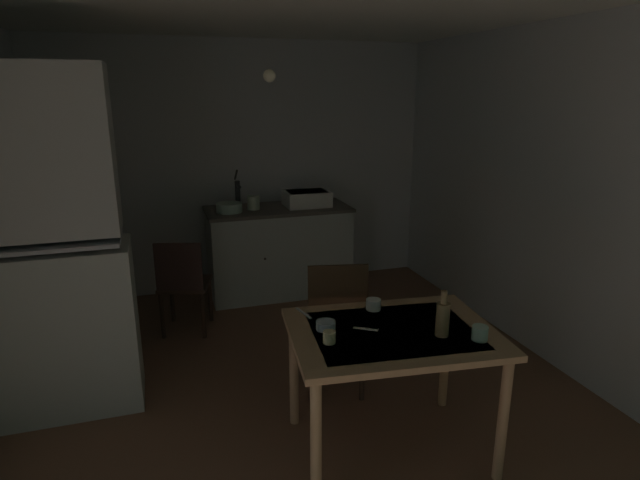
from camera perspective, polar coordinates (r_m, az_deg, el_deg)
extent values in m
plane|color=brown|center=(3.89, -2.48, -15.18)|extent=(5.16, 5.16, 0.00)
cube|color=silver|center=(5.47, -8.57, 7.74)|extent=(3.93, 0.10, 2.50)
cube|color=silver|center=(4.35, 23.25, 4.55)|extent=(0.10, 4.26, 2.50)
cube|color=#AFB4AF|center=(3.76, -25.81, -8.73)|extent=(0.86, 0.47, 1.08)
cube|color=#B3B2B2|center=(3.48, -28.04, 8.48)|extent=(0.79, 0.40, 1.00)
cube|color=#A6A9B5|center=(3.55, -26.98, -0.23)|extent=(0.77, 0.42, 0.02)
cube|color=#AFB4AF|center=(5.35, -4.48, -1.30)|extent=(1.39, 0.60, 0.86)
cube|color=#544E48|center=(5.24, -4.58, 3.36)|extent=(1.42, 0.63, 0.03)
sphere|color=#2D2823|center=(5.01, -5.99, -2.05)|extent=(0.02, 0.02, 0.02)
cube|color=white|center=(5.29, -1.45, 4.53)|extent=(0.44, 0.34, 0.15)
cube|color=black|center=(5.28, -1.45, 5.29)|extent=(0.38, 0.28, 0.01)
cylinder|color=#232328|center=(5.18, -8.92, 4.83)|extent=(0.05, 0.05, 0.28)
cylinder|color=#232328|center=(5.10, -8.84, 5.80)|extent=(0.03, 0.12, 0.03)
cylinder|color=#262620|center=(5.21, -9.11, 7.00)|extent=(0.02, 0.16, 0.12)
cylinder|color=#ADD1C1|center=(5.09, -9.83, 3.49)|extent=(0.25, 0.25, 0.09)
cylinder|color=beige|center=(5.18, -7.24, 4.05)|extent=(0.12, 0.12, 0.13)
cube|color=#A77F5A|center=(2.94, 7.87, -9.96)|extent=(1.19, 0.94, 0.04)
cube|color=silver|center=(2.93, 7.88, -9.66)|extent=(0.93, 0.73, 0.00)
cylinder|color=tan|center=(2.73, -0.44, -21.32)|extent=(0.06, 0.06, 0.72)
cylinder|color=#A47E5B|center=(3.04, 19.23, -17.96)|extent=(0.06, 0.06, 0.72)
cylinder|color=#A57B59|center=(3.31, -2.86, -14.03)|extent=(0.06, 0.06, 0.72)
cylinder|color=#AE8054|center=(3.57, 13.45, -12.09)|extent=(0.06, 0.06, 0.72)
cube|color=#3A251A|center=(3.63, 1.51, -9.82)|extent=(0.47, 0.47, 0.03)
cube|color=#3B2618|center=(3.35, 1.95, -6.96)|extent=(0.38, 0.10, 0.52)
cylinder|color=#3A251A|center=(3.90, 3.68, -11.58)|extent=(0.04, 0.04, 0.42)
cylinder|color=#3A251A|center=(3.87, -1.40, -11.84)|extent=(0.04, 0.04, 0.42)
cylinder|color=#3A251A|center=(3.61, 4.60, -14.05)|extent=(0.04, 0.04, 0.42)
cylinder|color=#3A251A|center=(3.57, -0.95, -14.37)|extent=(0.04, 0.04, 0.42)
cube|color=#37231A|center=(4.64, -14.40, -4.64)|extent=(0.50, 0.50, 0.03)
cube|color=#33201E|center=(4.40, -15.11, -2.85)|extent=(0.37, 0.13, 0.40)
cylinder|color=#37231A|center=(4.84, -11.82, -6.37)|extent=(0.04, 0.04, 0.40)
cylinder|color=#37231A|center=(4.91, -15.75, -6.30)|extent=(0.04, 0.04, 0.40)
cylinder|color=#37231A|center=(4.53, -12.56, -7.98)|extent=(0.04, 0.04, 0.40)
cylinder|color=#37231A|center=(4.61, -16.75, -7.88)|extent=(0.04, 0.04, 0.40)
cylinder|color=#9EB2C6|center=(2.90, 0.62, -9.23)|extent=(0.11, 0.11, 0.04)
cylinder|color=beige|center=(2.75, 1.01, -10.49)|extent=(0.07, 0.07, 0.06)
cylinder|color=white|center=(3.16, 5.82, -6.97)|extent=(0.09, 0.09, 0.06)
cylinder|color=#ADD1C1|center=(2.90, 16.97, -9.63)|extent=(0.08, 0.08, 0.08)
cylinder|color=olive|center=(2.88, 13.16, -8.40)|extent=(0.07, 0.07, 0.18)
cylinder|color=olive|center=(2.83, 13.32, -6.06)|extent=(0.03, 0.03, 0.07)
cube|color=silver|center=(3.10, -1.79, -7.93)|extent=(0.05, 0.17, 0.00)
cube|color=beige|center=(2.92, 4.97, -9.60)|extent=(0.13, 0.09, 0.00)
sphere|color=#F9EFCC|center=(3.44, -5.51, 17.31)|extent=(0.08, 0.08, 0.08)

